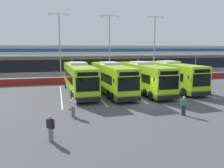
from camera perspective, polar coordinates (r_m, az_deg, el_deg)
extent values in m
plane|color=#4C4C51|center=(22.94, 8.90, -4.84)|extent=(200.00, 200.00, 0.00)
cube|color=beige|center=(48.37, -3.50, 5.90)|extent=(70.00, 10.00, 5.50)
cube|color=#19232D|center=(43.48, -2.30, 4.94)|extent=(66.00, 0.08, 2.20)
cube|color=navy|center=(43.35, -2.32, 8.70)|extent=(68.00, 0.08, 0.60)
cube|color=beige|center=(41.93, -1.90, 7.39)|extent=(67.00, 3.00, 0.24)
cube|color=gray|center=(48.29, -3.54, 9.45)|extent=(70.00, 10.00, 0.50)
cylinder|color=#999999|center=(40.02, -10.26, 4.15)|extent=(0.20, 0.20, 4.20)
cylinder|color=#999999|center=(42.63, 6.66, 4.54)|extent=(0.20, 0.20, 4.20)
cylinder|color=#999999|center=(48.38, 20.59, 4.56)|extent=(0.20, 0.20, 4.20)
cube|color=maroon|center=(36.41, 0.09, 1.27)|extent=(60.00, 0.36, 1.00)
cube|color=#B2B2B2|center=(36.34, 0.09, 2.13)|extent=(60.00, 0.40, 0.10)
cube|color=#9ED11E|center=(27.38, -8.49, 1.51)|extent=(3.13, 12.11, 3.19)
cube|color=#598419|center=(27.58, -8.43, -1.19)|extent=(3.15, 12.13, 0.56)
cube|color=black|center=(27.74, -8.62, 2.12)|extent=(3.04, 9.71, 0.96)
cube|color=black|center=(21.55, -6.22, -0.12)|extent=(2.31, 0.21, 1.40)
cube|color=black|center=(21.40, -6.26, 2.52)|extent=(2.05, 0.18, 0.40)
cube|color=silver|center=(28.19, -8.87, 5.27)|extent=(2.18, 2.90, 0.28)
cube|color=black|center=(21.73, -6.10, -4.07)|extent=(2.45, 0.28, 0.44)
cube|color=black|center=(22.13, -2.70, 1.09)|extent=(0.09, 0.12, 0.36)
cube|color=black|center=(21.63, -10.20, 0.76)|extent=(0.09, 0.12, 0.36)
cylinder|color=black|center=(32.26, -7.51, 0.20)|extent=(0.37, 1.05, 1.04)
cylinder|color=black|center=(31.97, -11.74, 0.01)|extent=(0.37, 1.05, 1.04)
cylinder|color=black|center=(24.71, -4.60, -2.51)|extent=(0.37, 1.05, 1.04)
cylinder|color=black|center=(24.33, -10.12, -2.80)|extent=(0.37, 1.05, 1.04)
cylinder|color=black|center=(23.37, -3.88, -3.18)|extent=(0.37, 1.05, 1.04)
cylinder|color=black|center=(22.97, -9.71, -3.50)|extent=(0.37, 1.05, 1.04)
cube|color=#9ED11E|center=(27.34, -0.09, 1.60)|extent=(3.13, 12.11, 3.19)
cube|color=#598419|center=(27.55, -0.09, -1.11)|extent=(3.15, 12.13, 0.56)
cube|color=black|center=(27.69, -0.33, 2.21)|extent=(3.04, 9.71, 0.96)
cube|color=black|center=(21.74, 4.38, -0.01)|extent=(2.31, 0.21, 1.40)
cube|color=black|center=(21.60, 4.42, 2.61)|extent=(2.05, 0.18, 0.40)
cube|color=silver|center=(28.13, -0.68, 5.37)|extent=(2.18, 2.90, 0.28)
cube|color=black|center=(21.93, 4.44, -3.92)|extent=(2.45, 0.28, 0.44)
cube|color=black|center=(22.57, 7.53, 1.17)|extent=(0.09, 0.12, 0.36)
cube|color=black|center=(21.55, 0.44, 0.88)|extent=(0.09, 0.12, 0.36)
cylinder|color=black|center=(32.24, -0.39, 0.28)|extent=(0.37, 1.05, 1.04)
cylinder|color=black|center=(31.66, -4.54, 0.09)|extent=(0.37, 1.05, 1.04)
cylinder|color=black|center=(24.97, 4.64, -2.38)|extent=(0.37, 1.05, 1.04)
cylinder|color=black|center=(24.22, -0.64, -2.72)|extent=(0.37, 1.05, 1.04)
cylinder|color=black|center=(23.70, 5.87, -3.03)|extent=(0.37, 1.05, 1.04)
cylinder|color=black|center=(22.91, 0.32, -3.41)|extent=(0.37, 1.05, 1.04)
cube|color=#9ED11E|center=(28.39, 8.17, 1.79)|extent=(3.13, 12.11, 3.19)
cube|color=#598419|center=(28.59, 8.11, -0.82)|extent=(3.15, 12.13, 0.56)
cube|color=black|center=(28.72, 7.84, 2.38)|extent=(3.04, 9.71, 0.96)
cube|color=black|center=(23.16, 14.34, 0.30)|extent=(2.31, 0.21, 1.40)
cube|color=black|center=(23.02, 14.45, 2.75)|extent=(2.05, 0.18, 0.40)
cube|color=silver|center=(29.13, 7.42, 5.42)|extent=(2.18, 2.90, 0.28)
cube|color=black|center=(23.34, 14.33, -3.38)|extent=(2.45, 0.28, 0.44)
cube|color=black|center=(24.18, 16.91, 1.39)|extent=(0.09, 0.12, 0.36)
cube|color=black|center=(22.71, 10.77, 1.14)|extent=(0.09, 0.12, 0.36)
cylinder|color=black|center=(33.23, 6.67, 0.48)|extent=(0.37, 1.05, 1.04)
cylinder|color=black|center=(32.36, 2.78, 0.30)|extent=(0.37, 1.05, 1.04)
cylinder|color=black|center=(26.35, 13.38, -1.99)|extent=(0.37, 1.05, 1.04)
cylinder|color=black|center=(25.26, 8.67, -2.32)|extent=(0.37, 1.05, 1.04)
cylinder|color=black|center=(25.18, 14.96, -2.57)|extent=(0.37, 1.05, 1.04)
cylinder|color=black|center=(24.03, 10.09, -2.96)|extent=(0.37, 1.05, 1.04)
cube|color=#9ED11E|center=(30.99, 15.16, 2.18)|extent=(3.13, 12.11, 3.19)
cube|color=#598419|center=(31.17, 15.06, -0.22)|extent=(3.15, 12.13, 0.56)
cube|color=black|center=(31.30, 14.80, 2.71)|extent=(3.04, 9.71, 0.96)
cube|color=black|center=(26.15, 22.02, 0.90)|extent=(2.31, 0.21, 1.40)
cube|color=black|center=(26.03, 22.17, 3.08)|extent=(2.05, 0.18, 0.40)
cube|color=silver|center=(31.69, 14.34, 5.51)|extent=(2.18, 2.90, 0.28)
cube|color=black|center=(26.31, 21.98, -2.37)|extent=(2.45, 0.28, 0.44)
cube|color=black|center=(27.30, 24.00, 1.84)|extent=(0.09, 0.12, 0.36)
cube|color=black|center=(25.51, 19.02, 1.67)|extent=(0.09, 0.12, 0.36)
cylinder|color=black|center=(35.70, 12.83, 0.92)|extent=(0.37, 1.05, 1.04)
cylinder|color=black|center=(34.59, 9.38, 0.76)|extent=(0.37, 1.05, 1.04)
cylinder|color=black|center=(29.25, 20.33, -1.22)|extent=(0.37, 1.05, 1.04)
cylinder|color=black|center=(27.89, 16.40, -1.51)|extent=(0.37, 1.05, 1.04)
cylinder|color=black|center=(28.17, 22.03, -1.70)|extent=(0.37, 1.05, 1.04)
cylinder|color=black|center=(26.75, 18.03, -2.03)|extent=(0.37, 1.05, 1.04)
cube|color=silver|center=(27.06, -12.95, -2.80)|extent=(0.14, 13.00, 0.01)
cube|color=silver|center=(27.44, -4.14, -2.42)|extent=(0.14, 13.00, 0.01)
cube|color=silver|center=(28.43, 4.23, -2.01)|extent=(0.14, 13.00, 0.01)
cube|color=silver|center=(29.98, 11.89, -1.60)|extent=(0.14, 13.00, 0.01)
cube|color=silver|center=(32.02, 18.68, -1.21)|extent=(0.14, 13.00, 0.01)
cube|color=slate|center=(18.46, -10.11, -6.98)|extent=(0.18, 0.21, 0.84)
cube|color=slate|center=(18.31, -9.70, -7.10)|extent=(0.18, 0.21, 0.84)
cube|color=silver|center=(18.20, -9.97, -4.93)|extent=(0.39, 0.31, 0.56)
cube|color=silver|center=(18.26, -10.64, -5.00)|extent=(0.11, 0.12, 0.54)
cube|color=silver|center=(18.17, -9.28, -5.03)|extent=(0.11, 0.12, 0.54)
sphere|color=#DBB293|center=(18.11, -10.00, -3.73)|extent=(0.22, 0.22, 0.22)
cube|color=olive|center=(18.41, -10.80, -6.37)|extent=(0.19, 0.30, 0.22)
cylinder|color=olive|center=(18.36, -10.82, -5.83)|extent=(0.02, 0.02, 0.16)
cube|color=slate|center=(14.12, -15.52, -12.32)|extent=(0.22, 0.23, 0.84)
cube|color=slate|center=(13.94, -15.28, -12.60)|extent=(0.22, 0.23, 0.84)
cube|color=black|center=(13.79, -15.53, -9.75)|extent=(0.40, 0.38, 0.56)
cube|color=black|center=(13.93, -16.26, -9.72)|extent=(0.13, 0.13, 0.54)
cube|color=black|center=(13.67, -14.77, -10.01)|extent=(0.13, 0.13, 0.54)
sphere|color=tan|center=(13.67, -15.60, -8.21)|extent=(0.22, 0.22, 0.22)
cube|color=#33333D|center=(19.47, 17.59, -6.42)|extent=(0.19, 0.21, 0.84)
cube|color=#33333D|center=(19.40, 18.14, -6.51)|extent=(0.19, 0.21, 0.84)
cube|color=#387F4C|center=(19.27, 17.97, -4.46)|extent=(0.39, 0.31, 0.56)
cube|color=#387F4C|center=(19.22, 17.33, -4.54)|extent=(0.12, 0.12, 0.54)
cube|color=#387F4C|center=(19.33, 18.60, -4.53)|extent=(0.12, 0.12, 0.54)
sphere|color=#DBB293|center=(19.18, 18.03, -3.33)|extent=(0.22, 0.22, 0.22)
cylinder|color=#9E9EA3|center=(37.13, -13.21, 8.93)|extent=(0.20, 0.20, 11.00)
cylinder|color=#9E9EA3|center=(37.51, -13.52, 17.12)|extent=(2.80, 0.10, 0.10)
cube|color=silver|center=(37.50, -15.75, 16.88)|extent=(0.44, 0.28, 0.20)
cube|color=silver|center=(37.54, -11.28, 17.04)|extent=(0.44, 0.28, 0.20)
cylinder|color=#9E9EA3|center=(38.16, -0.63, 9.17)|extent=(0.20, 0.20, 11.00)
cylinder|color=#9E9EA3|center=(38.53, -0.65, 17.15)|extent=(2.80, 0.10, 0.10)
cube|color=silver|center=(38.22, -2.79, 17.05)|extent=(0.44, 0.28, 0.20)
cube|color=silver|center=(38.86, 1.45, 16.93)|extent=(0.44, 0.28, 0.20)
cylinder|color=#9E9EA3|center=(40.32, 10.80, 9.01)|extent=(0.20, 0.20, 11.00)
cylinder|color=#9E9EA3|center=(40.67, 11.03, 16.57)|extent=(2.80, 0.10, 0.10)
cube|color=silver|center=(40.10, 9.13, 16.58)|extent=(0.44, 0.28, 0.20)
cube|color=silver|center=(41.25, 12.87, 16.26)|extent=(0.44, 0.28, 0.20)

